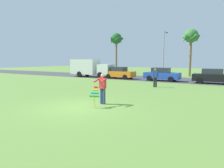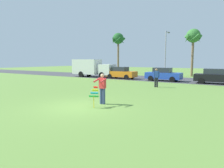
{
  "view_description": "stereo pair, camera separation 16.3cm",
  "coord_description": "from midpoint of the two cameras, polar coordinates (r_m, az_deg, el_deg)",
  "views": [
    {
      "loc": [
        7.09,
        -8.11,
        2.47
      ],
      "look_at": [
        0.62,
        2.28,
        1.05
      ],
      "focal_mm": 32.62,
      "sensor_mm": 36.0,
      "label": 1
    },
    {
      "loc": [
        7.22,
        -8.02,
        2.47
      ],
      "look_at": [
        0.62,
        2.28,
        1.05
      ],
      "focal_mm": 32.62,
      "sensor_mm": 36.0,
      "label": 2
    }
  ],
  "objects": [
    {
      "name": "parked_car_black",
      "position": [
        24.15,
        27.17,
        1.87
      ],
      "size": [
        4.26,
        1.94,
        1.6
      ],
      "color": "black",
      "rests_on": "ground"
    },
    {
      "name": "parked_car_orange",
      "position": [
        27.75,
        2.66,
        3.12
      ],
      "size": [
        4.22,
        1.88,
        1.6
      ],
      "color": "orange",
      "rests_on": "ground"
    },
    {
      "name": "person_walker_near",
      "position": [
        19.25,
        12.55,
        1.89
      ],
      "size": [
        0.55,
        0.3,
        1.73
      ],
      "color": "#26262B",
      "rests_on": "ground"
    },
    {
      "name": "kite_held",
      "position": [
        10.79,
        -4.52,
        -2.74
      ],
      "size": [
        0.6,
        0.73,
        1.09
      ],
      "color": "red",
      "rests_on": "ground"
    },
    {
      "name": "palm_tree_left_near",
      "position": [
        40.01,
        1.88,
        12.19
      ],
      "size": [
        2.58,
        2.71,
        7.7
      ],
      "color": "brown",
      "rests_on": "ground"
    },
    {
      "name": "parked_car_blue",
      "position": [
        25.32,
        14.34,
        2.58
      ],
      "size": [
        4.2,
        1.84,
        1.6
      ],
      "color": "#2347B7",
      "rests_on": "ground"
    },
    {
      "name": "person_kite_flyer",
      "position": [
        11.48,
        -2.33,
        -0.99
      ],
      "size": [
        0.57,
        0.68,
        1.73
      ],
      "color": "#384772",
      "rests_on": "ground"
    },
    {
      "name": "palm_tree_right_near",
      "position": [
        34.17,
        21.94,
        11.98
      ],
      "size": [
        2.58,
        2.71,
        7.26
      ],
      "color": "brown",
      "rests_on": "ground"
    },
    {
      "name": "road_strip",
      "position": [
        27.45,
        17.41,
        1.18
      ],
      "size": [
        120.0,
        8.0,
        0.01
      ],
      "primitive_type": "cube",
      "color": "#424247",
      "rests_on": "ground"
    },
    {
      "name": "ground_plane",
      "position": [
        11.06,
        -8.75,
        -6.36
      ],
      "size": [
        120.0,
        120.0,
        0.0
      ],
      "primitive_type": "plane",
      "color": "olive"
    },
    {
      "name": "parked_truck_white_box",
      "position": [
        30.6,
        -5.7,
        4.62
      ],
      "size": [
        6.73,
        2.19,
        2.62
      ],
      "color": "silver",
      "rests_on": "ground"
    },
    {
      "name": "streetlight_pole",
      "position": [
        33.12,
        14.97,
        9.05
      ],
      "size": [
        0.24,
        1.65,
        7.0
      ],
      "color": "#9E9EA3",
      "rests_on": "ground"
    }
  ]
}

